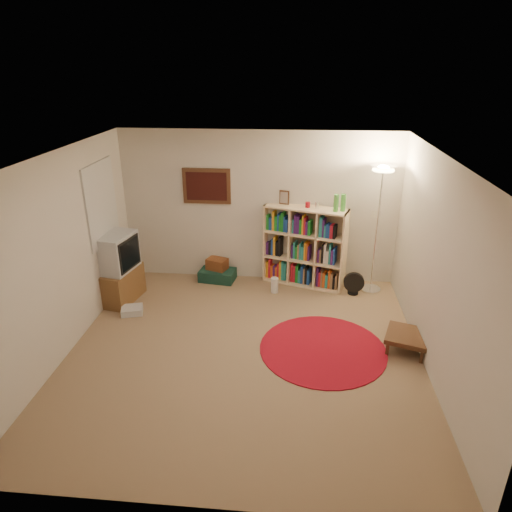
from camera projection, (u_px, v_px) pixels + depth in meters
The scene contains 11 objects.
room at pixel (239, 261), 5.44m from camera, with size 4.54×4.54×2.54m.
bookshelf at pixel (304, 247), 7.49m from camera, with size 1.39×0.77×1.60m.
floor_lamp at pixel (381, 188), 6.82m from camera, with size 0.46×0.46×2.06m.
floor_fan at pixel (354, 283), 7.29m from camera, with size 0.33×0.18×0.37m.
tv_stand at pixel (117, 269), 6.99m from camera, with size 0.66×0.84×1.09m.
dvd_box at pixel (132, 310), 6.77m from camera, with size 0.36×0.33×0.10m.
suitcase at pixel (218, 275), 7.80m from camera, with size 0.63×0.46×0.19m.
wicker_basket at pixel (217, 264), 7.76m from camera, with size 0.39×0.34×0.19m.
paper_towel at pixel (275, 285), 7.37m from camera, with size 0.12×0.12×0.25m.
red_rug at pixel (323, 349), 5.94m from camera, with size 1.64×1.64×0.01m.
side_table at pixel (407, 337), 5.86m from camera, with size 0.65×0.65×0.24m.
Camera 1 is at (0.60, -4.89, 3.45)m, focal length 32.00 mm.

